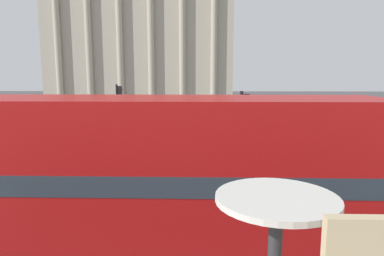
# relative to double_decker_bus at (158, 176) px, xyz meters

# --- Properties ---
(double_decker_bus) EXTENTS (10.40, 2.69, 4.21)m
(double_decker_bus) POSITION_rel_double_decker_bus_xyz_m (0.00, 0.00, 0.00)
(double_decker_bus) COLOR black
(double_decker_bus) RESTS_ON ground_plane
(cafe_dining_table) EXTENTS (0.60, 0.60, 0.73)m
(cafe_dining_table) POSITION_rel_double_decker_bus_xyz_m (1.38, -6.18, 1.59)
(cafe_dining_table) COLOR #2D2D30
(cafe_dining_table) RESTS_ON cafe_floor_slab
(plaza_building_left) EXTENTS (28.11, 13.24, 21.84)m
(plaza_building_left) POSITION_rel_double_decker_bus_xyz_m (-8.29, 47.48, 8.57)
(plaza_building_left) COLOR #B2A893
(plaza_building_left) RESTS_ON ground_plane
(traffic_light_near) EXTENTS (0.42, 0.24, 4.15)m
(traffic_light_near) POSITION_rel_double_decker_bus_xyz_m (2.51, 4.48, 0.35)
(traffic_light_near) COLOR black
(traffic_light_near) RESTS_ON ground_plane
(traffic_light_mid) EXTENTS (0.42, 0.24, 4.19)m
(traffic_light_mid) POSITION_rel_double_decker_bus_xyz_m (-3.81, 11.89, 0.38)
(traffic_light_mid) COLOR black
(traffic_light_mid) RESTS_ON ground_plane
(car_silver) EXTENTS (4.20, 1.93, 1.35)m
(car_silver) POSITION_rel_double_decker_bus_xyz_m (1.51, 23.79, -1.64)
(car_silver) COLOR black
(car_silver) RESTS_ON ground_plane
(car_maroon) EXTENTS (4.20, 1.93, 1.35)m
(car_maroon) POSITION_rel_double_decker_bus_xyz_m (9.20, 10.66, -1.64)
(car_maroon) COLOR black
(car_maroon) RESTS_ON ground_plane
(pedestrian_black) EXTENTS (0.32, 0.32, 1.78)m
(pedestrian_black) POSITION_rel_double_decker_bus_xyz_m (-5.10, 8.73, -1.31)
(pedestrian_black) COLOR #282B33
(pedestrian_black) RESTS_ON ground_plane
(pedestrian_grey) EXTENTS (0.32, 0.32, 1.59)m
(pedestrian_grey) POSITION_rel_double_decker_bus_xyz_m (0.09, 12.56, -1.43)
(pedestrian_grey) COLOR #282B33
(pedestrian_grey) RESTS_ON ground_plane
(pedestrian_yellow) EXTENTS (0.32, 0.32, 1.61)m
(pedestrian_yellow) POSITION_rel_double_decker_bus_xyz_m (-6.78, 12.31, -1.42)
(pedestrian_yellow) COLOR #282B33
(pedestrian_yellow) RESTS_ON ground_plane
(pedestrian_blue) EXTENTS (0.32, 0.32, 1.83)m
(pedestrian_blue) POSITION_rel_double_decker_bus_xyz_m (8.97, 14.67, -1.28)
(pedestrian_blue) COLOR #282B33
(pedestrian_blue) RESTS_ON ground_plane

